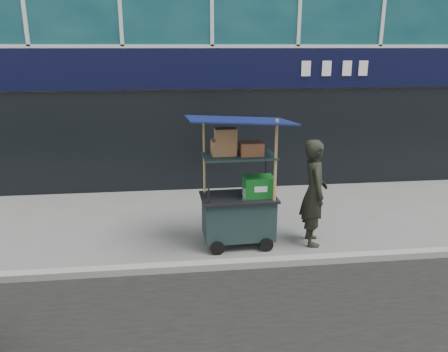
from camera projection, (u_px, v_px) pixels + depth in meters
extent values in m
plane|color=slate|center=(235.00, 262.00, 7.18)|extent=(80.00, 80.00, 0.00)
cube|color=gray|center=(237.00, 264.00, 6.97)|extent=(80.00, 0.18, 0.12)
cube|color=black|center=(212.00, 69.00, 10.02)|extent=(15.68, 0.06, 0.90)
cube|color=black|center=(213.00, 141.00, 10.55)|extent=(15.68, 0.04, 2.40)
cube|color=black|center=(238.00, 217.00, 7.69)|extent=(1.24, 0.75, 0.71)
cylinder|color=black|center=(217.00, 248.00, 7.38)|extent=(0.25, 0.06, 0.24)
cylinder|color=black|center=(266.00, 245.00, 7.50)|extent=(0.25, 0.06, 0.24)
cube|color=black|center=(238.00, 197.00, 7.58)|extent=(1.33, 0.84, 0.04)
cylinder|color=black|center=(208.00, 184.00, 7.11)|extent=(0.03, 0.03, 0.76)
cylinder|color=black|center=(275.00, 181.00, 7.27)|extent=(0.03, 0.03, 0.76)
cylinder|color=black|center=(204.00, 174.00, 7.68)|extent=(0.03, 0.03, 0.76)
cylinder|color=black|center=(266.00, 171.00, 7.85)|extent=(0.03, 0.03, 0.76)
cube|color=black|center=(239.00, 156.00, 7.37)|extent=(1.24, 0.75, 0.03)
cylinder|color=#987344|center=(275.00, 187.00, 7.30)|extent=(0.05, 0.05, 2.28)
cylinder|color=#987344|center=(204.00, 182.00, 7.73)|extent=(0.04, 0.04, 2.18)
cube|color=#0B0B3F|center=(239.00, 120.00, 7.19)|extent=(1.77, 1.28, 0.20)
cube|color=#0E5813|center=(258.00, 186.00, 7.52)|extent=(0.52, 0.37, 0.36)
cylinder|color=silver|center=(244.00, 194.00, 7.36)|extent=(0.07, 0.07, 0.20)
cylinder|color=#1731AD|center=(244.00, 188.00, 7.33)|extent=(0.03, 0.03, 0.02)
cube|color=olive|center=(224.00, 148.00, 7.34)|extent=(0.42, 0.32, 0.25)
cube|color=#946340|center=(251.00, 149.00, 7.31)|extent=(0.40, 0.30, 0.22)
cube|color=olive|center=(226.00, 134.00, 7.26)|extent=(0.36, 0.28, 0.20)
imported|color=black|center=(314.00, 193.00, 7.62)|extent=(0.52, 0.73, 1.89)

